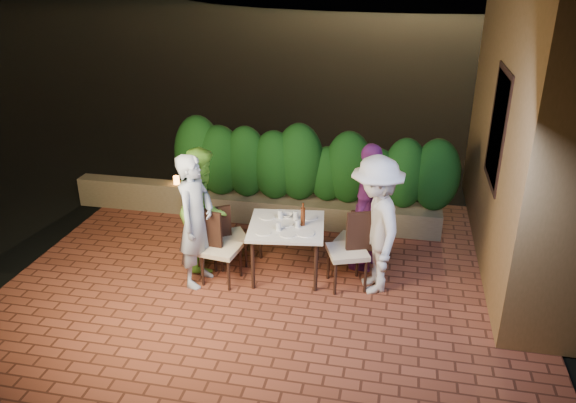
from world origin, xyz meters
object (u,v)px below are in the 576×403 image
(beer_bottle, at_px, (303,214))
(chair_left_back, at_px, (230,235))
(diner_purple, at_px, (370,207))
(parapet_lamp, at_px, (176,180))
(dining_table, at_px, (287,250))
(diner_green, at_px, (203,207))
(diner_white, at_px, (375,225))
(bowl, at_px, (287,215))
(chair_right_front, at_px, (347,250))
(diner_blue, at_px, (196,221))
(chair_right_back, at_px, (351,239))
(chair_left_front, at_px, (221,248))

(beer_bottle, distance_m, chair_left_back, 1.15)
(diner_purple, xyz_separation_m, parapet_lamp, (-3.33, 1.23, -0.34))
(dining_table, xyz_separation_m, parapet_lamp, (-2.26, 1.68, 0.20))
(diner_green, height_order, diner_white, diner_white)
(dining_table, relative_size, bowl, 6.37)
(chair_right_front, height_order, diner_blue, diner_blue)
(bowl, height_order, chair_left_back, chair_left_back)
(beer_bottle, height_order, diner_blue, diner_blue)
(chair_right_back, bearing_deg, diner_green, 23.62)
(beer_bottle, height_order, diner_green, diner_green)
(chair_right_back, bearing_deg, diner_blue, 38.18)
(chair_left_back, bearing_deg, bowl, -21.44)
(chair_right_back, distance_m, parapet_lamp, 3.37)
(beer_bottle, bearing_deg, diner_green, 177.93)
(chair_left_front, distance_m, diner_purple, 2.09)
(bowl, bearing_deg, chair_left_front, -140.87)
(beer_bottle, distance_m, diner_blue, 1.41)
(diner_green, distance_m, diner_purple, 2.30)
(bowl, height_order, chair_right_front, chair_right_front)
(diner_blue, bearing_deg, diner_green, 18.55)
(bowl, distance_m, parapet_lamp, 2.64)
(dining_table, height_order, chair_left_front, chair_left_front)
(chair_right_back, height_order, diner_green, diner_green)
(dining_table, xyz_separation_m, diner_blue, (-1.11, -0.44, 0.53))
(diner_green, bearing_deg, diner_blue, 171.49)
(bowl, xyz_separation_m, diner_blue, (-1.06, -0.70, 0.14))
(chair_right_back, xyz_separation_m, diner_green, (-2.05, -0.31, 0.43))
(chair_left_back, distance_m, parapet_lamp, 2.13)
(chair_left_back, xyz_separation_m, diner_white, (2.01, -0.24, 0.46))
(diner_green, xyz_separation_m, diner_purple, (2.27, 0.36, 0.05))
(chair_right_front, relative_size, diner_green, 0.62)
(diner_purple, bearing_deg, chair_right_front, -7.16)
(diner_blue, bearing_deg, chair_left_back, -18.02)
(beer_bottle, relative_size, diner_blue, 0.18)
(dining_table, bearing_deg, diner_purple, 22.93)
(bowl, bearing_deg, diner_white, -17.46)
(dining_table, bearing_deg, chair_right_front, -9.12)
(chair_left_back, xyz_separation_m, diner_green, (-0.37, -0.02, 0.41))
(chair_left_front, height_order, chair_right_back, chair_left_front)
(dining_table, bearing_deg, chair_left_front, -156.09)
(beer_bottle, relative_size, diner_purple, 0.18)
(chair_left_front, distance_m, diner_blue, 0.51)
(dining_table, xyz_separation_m, chair_left_back, (-0.84, 0.11, 0.08))
(beer_bottle, xyz_separation_m, parapet_lamp, (-2.48, 1.64, -0.34))
(bowl, distance_m, chair_right_back, 0.97)
(beer_bottle, height_order, chair_right_back, beer_bottle)
(chair_left_front, distance_m, chair_right_back, 1.83)
(dining_table, distance_m, chair_left_back, 0.85)
(diner_blue, bearing_deg, chair_right_back, -57.95)
(chair_right_front, bearing_deg, diner_blue, -11.88)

